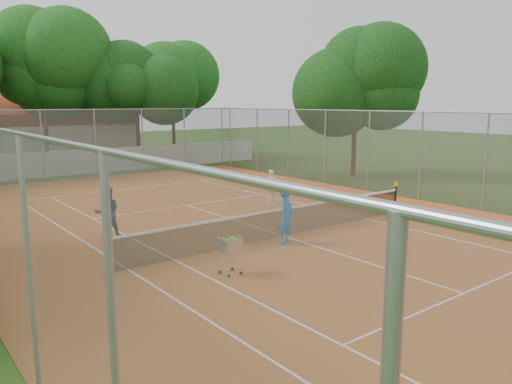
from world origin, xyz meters
TOP-DOWN VIEW (x-y plane):
  - ground at (0.00, 0.00)m, footprint 120.00×120.00m
  - court_pad at (0.00, 0.00)m, footprint 18.00×34.00m
  - court_lines at (0.00, 0.00)m, footprint 10.98×23.78m
  - tennis_net at (0.00, 0.00)m, footprint 11.88×0.10m
  - perimeter_fence at (0.00, 0.00)m, footprint 18.00×34.00m
  - boundary_wall at (0.00, 19.00)m, footprint 26.00×0.30m
  - clubhouse at (-2.00, 29.00)m, footprint 16.40×9.00m
  - tropical_trees at (0.00, 22.00)m, footprint 29.00×19.00m
  - player_near at (-0.51, -0.70)m, footprint 0.77×0.66m
  - player_far_left at (-4.66, 3.42)m, footprint 0.95×0.83m
  - player_far_right at (2.96, 4.22)m, footprint 0.98×0.70m
  - ball_hopper at (-3.55, -2.00)m, footprint 0.67×0.67m

SIDE VIEW (x-z plane):
  - ground at x=0.00m, z-range 0.00..0.00m
  - court_pad at x=0.00m, z-range 0.00..0.02m
  - court_lines at x=0.00m, z-range 0.02..0.03m
  - tennis_net at x=0.00m, z-range 0.02..1.00m
  - ball_hopper at x=-3.55m, z-range 0.02..1.08m
  - boundary_wall at x=0.00m, z-range 0.00..1.50m
  - player_far_right at x=2.96m, z-range 0.02..1.56m
  - player_far_left at x=-4.66m, z-range 0.02..1.70m
  - player_near at x=-0.51m, z-range 0.02..1.79m
  - perimeter_fence at x=0.00m, z-range 0.00..4.00m
  - clubhouse at x=-2.00m, z-range 0.00..4.40m
  - tropical_trees at x=0.00m, z-range 0.00..10.00m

